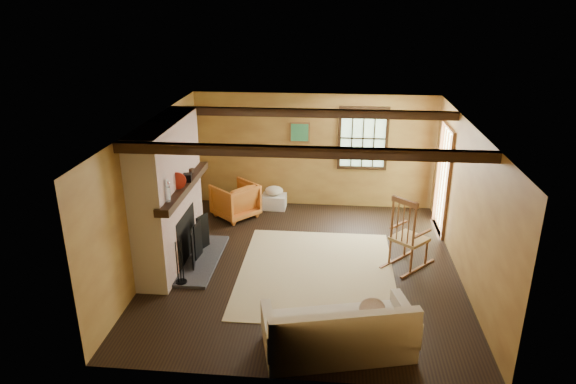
# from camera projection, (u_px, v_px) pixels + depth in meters

# --- Properties ---
(ground) EXTENTS (5.50, 5.50, 0.00)m
(ground) POSITION_uv_depth(u_px,v_px,m) (305.00, 266.00, 8.58)
(ground) COLOR black
(ground) RESTS_ON ground
(room_envelope) EXTENTS (5.02, 5.52, 2.44)m
(room_envelope) POSITION_uv_depth(u_px,v_px,m) (321.00, 169.00, 8.22)
(room_envelope) COLOR #AD883D
(room_envelope) RESTS_ON ground
(fireplace) EXTENTS (1.02, 2.30, 2.40)m
(fireplace) POSITION_uv_depth(u_px,v_px,m) (170.00, 200.00, 8.39)
(fireplace) COLOR brown
(fireplace) RESTS_ON ground
(rug) EXTENTS (2.50, 3.00, 0.01)m
(rug) POSITION_uv_depth(u_px,v_px,m) (316.00, 272.00, 8.38)
(rug) COLOR tan
(rug) RESTS_ON ground
(rocking_chair) EXTENTS (0.96, 0.98, 1.25)m
(rocking_chair) POSITION_uv_depth(u_px,v_px,m) (408.00, 237.00, 8.40)
(rocking_chair) COLOR tan
(rocking_chair) RESTS_ON ground
(sofa) EXTENTS (2.01, 1.24, 0.76)m
(sofa) POSITION_uv_depth(u_px,v_px,m) (339.00, 334.00, 6.39)
(sofa) COLOR silver
(sofa) RESTS_ON ground
(firewood_pile) EXTENTS (0.75, 0.14, 0.27)m
(firewood_pile) POSITION_uv_depth(u_px,v_px,m) (229.00, 198.00, 11.12)
(firewood_pile) COLOR brown
(firewood_pile) RESTS_ON ground
(laundry_basket) EXTENTS (0.51, 0.39, 0.30)m
(laundry_basket) POSITION_uv_depth(u_px,v_px,m) (274.00, 202.00, 10.88)
(laundry_basket) COLOR white
(laundry_basket) RESTS_ON ground
(basket_pillow) EXTENTS (0.45, 0.39, 0.19)m
(basket_pillow) POSITION_uv_depth(u_px,v_px,m) (274.00, 191.00, 10.79)
(basket_pillow) COLOR silver
(basket_pillow) RESTS_ON laundry_basket
(armchair) EXTENTS (1.10, 1.10, 0.72)m
(armchair) POSITION_uv_depth(u_px,v_px,m) (235.00, 200.00, 10.38)
(armchair) COLOR #BF6026
(armchair) RESTS_ON ground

